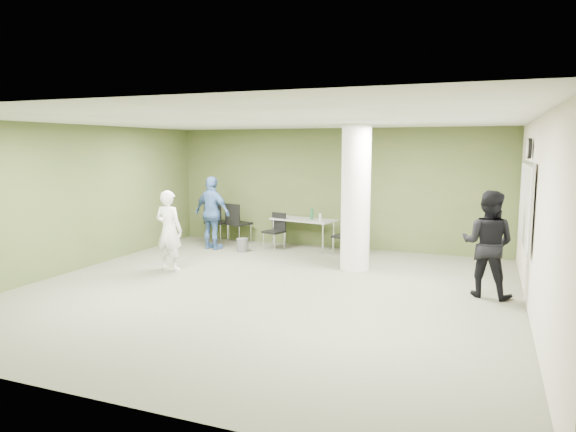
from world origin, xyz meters
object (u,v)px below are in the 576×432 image
at_px(folding_table, 304,221).
at_px(man_blue, 212,213).
at_px(chair_back_left, 215,218).
at_px(woman_white, 169,230).
at_px(man_black, 488,244).

bearing_deg(folding_table, man_blue, -145.78).
bearing_deg(chair_back_left, folding_table, -178.79).
distance_m(chair_back_left, woman_white, 3.00).
bearing_deg(chair_back_left, man_blue, 116.93).
distance_m(woman_white, man_blue, 2.09).
bearing_deg(man_blue, woman_white, 109.16).
relative_size(man_black, man_blue, 1.00).
bearing_deg(man_blue, man_black, 176.70).
relative_size(folding_table, man_blue, 0.93).
bearing_deg(man_black, woman_white, 16.92).
distance_m(folding_table, woman_white, 3.38).
relative_size(folding_table, man_black, 0.93).
height_order(chair_back_left, man_black, man_black).
bearing_deg(man_black, chair_back_left, -8.61).
relative_size(chair_back_left, man_blue, 0.59).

